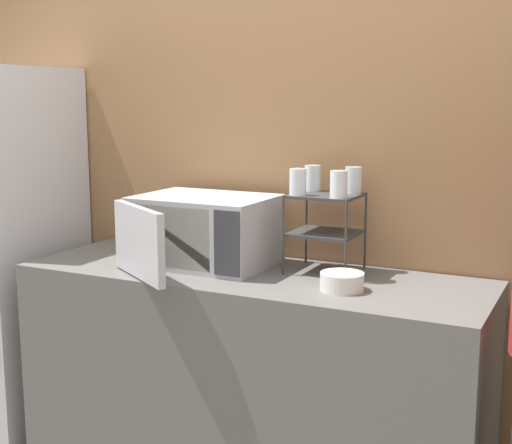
{
  "coord_description": "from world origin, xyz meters",
  "views": [
    {
      "loc": [
        1.28,
        -2.19,
        1.6
      ],
      "look_at": [
        0.01,
        0.36,
        1.11
      ],
      "focal_mm": 50.0,
      "sensor_mm": 36.0,
      "label": 1
    }
  ],
  "objects": [
    {
      "name": "wall_back",
      "position": [
        0.0,
        0.69,
        1.3
      ],
      "size": [
        8.0,
        0.06,
        2.6
      ],
      "color": "olive",
      "rests_on": "ground_plane"
    },
    {
      "name": "counter",
      "position": [
        0.0,
        0.32,
        0.45
      ],
      "size": [
        1.92,
        0.65,
        0.9
      ],
      "color": "#595654",
      "rests_on": "ground_plane"
    },
    {
      "name": "microwave",
      "position": [
        -0.25,
        0.36,
        1.05
      ],
      "size": [
        0.58,
        0.67,
        0.29
      ],
      "color": "#ADADB2",
      "rests_on": "counter"
    },
    {
      "name": "dish_rack",
      "position": [
        0.26,
        0.47,
        1.13
      ],
      "size": [
        0.27,
        0.25,
        0.32
      ],
      "color": "#333333",
      "rests_on": "counter"
    },
    {
      "name": "glass_front_left",
      "position": [
        0.17,
        0.39,
        1.28
      ],
      "size": [
        0.07,
        0.07,
        0.11
      ],
      "color": "silver",
      "rests_on": "dish_rack"
    },
    {
      "name": "glass_back_right",
      "position": [
        0.35,
        0.56,
        1.28
      ],
      "size": [
        0.07,
        0.07,
        0.11
      ],
      "color": "silver",
      "rests_on": "dish_rack"
    },
    {
      "name": "glass_front_right",
      "position": [
        0.35,
        0.39,
        1.28
      ],
      "size": [
        0.07,
        0.07,
        0.11
      ],
      "color": "silver",
      "rests_on": "dish_rack"
    },
    {
      "name": "glass_back_left",
      "position": [
        0.17,
        0.55,
        1.28
      ],
      "size": [
        0.07,
        0.07,
        0.11
      ],
      "color": "silver",
      "rests_on": "dish_rack"
    },
    {
      "name": "bowl",
      "position": [
        0.42,
        0.24,
        0.93
      ],
      "size": [
        0.16,
        0.16,
        0.07
      ],
      "color": "silver",
      "rests_on": "counter"
    }
  ]
}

